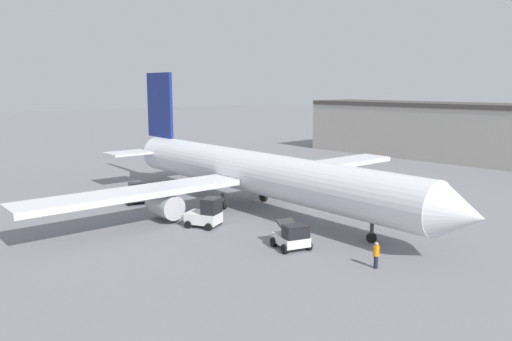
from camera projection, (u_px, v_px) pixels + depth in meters
ground_plane at (256, 209)px, 46.34m from camera, size 400.00×400.00×0.00m
airplane at (248, 171)px, 46.60m from camera, size 43.86×41.69×12.80m
ground_crew_worker at (376, 254)px, 31.10m from camera, size 0.37×0.37×1.70m
baggage_tug at (137, 193)px, 48.40m from camera, size 3.19×2.87×2.18m
belt_loader_truck at (292, 237)px, 34.78m from camera, size 2.96×2.80×1.88m
pushback_tug at (206, 214)px, 40.27m from camera, size 3.17×2.92×2.43m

